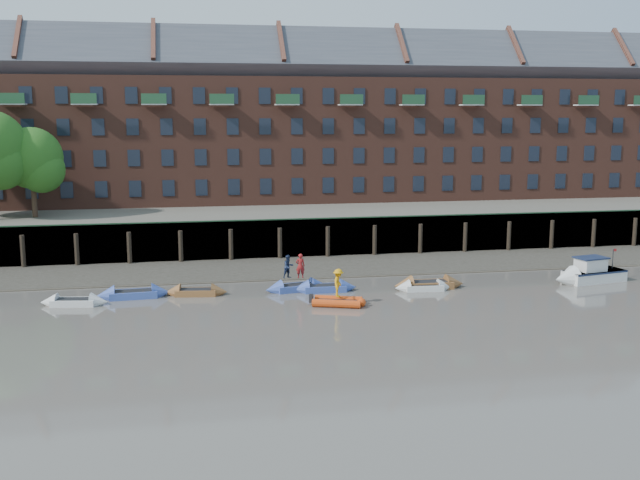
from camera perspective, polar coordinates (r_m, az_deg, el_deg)
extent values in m
plane|color=#615A53|center=(41.13, 3.63, -7.18)|extent=(220.00, 220.00, 0.00)
cube|color=#3D382F|center=(58.22, -0.64, -2.10)|extent=(110.00, 8.00, 0.50)
cube|color=#4C4336|center=(54.95, -0.04, -2.82)|extent=(110.00, 1.60, 0.10)
cube|color=#2D2A26|center=(62.19, -1.32, 0.16)|extent=(110.00, 0.80, 3.20)
cylinder|color=black|center=(62.11, -21.70, -0.83)|extent=(0.36, 0.36, 2.60)
cylinder|color=black|center=(61.44, -18.04, -0.73)|extent=(0.36, 0.36, 2.60)
cylinder|color=black|center=(61.02, -14.32, -0.62)|extent=(0.36, 0.36, 2.60)
cylinder|color=black|center=(60.86, -10.56, -0.50)|extent=(0.36, 0.36, 2.60)
cylinder|color=black|center=(60.96, -6.80, -0.39)|extent=(0.36, 0.36, 2.60)
cylinder|color=black|center=(61.33, -3.07, -0.27)|extent=(0.36, 0.36, 2.60)
cylinder|color=black|center=(61.95, 0.60, -0.16)|extent=(0.36, 0.36, 2.60)
cylinder|color=black|center=(62.82, 4.18, -0.04)|extent=(0.36, 0.36, 2.60)
cylinder|color=black|center=(63.93, 7.66, 0.07)|extent=(0.36, 0.36, 2.60)
cylinder|color=black|center=(65.27, 11.00, 0.17)|extent=(0.36, 0.36, 2.60)
cylinder|color=black|center=(66.82, 14.20, 0.27)|extent=(0.36, 0.36, 2.60)
cylinder|color=black|center=(68.57, 17.24, 0.37)|extent=(0.36, 0.36, 2.60)
cylinder|color=black|center=(70.50, 20.13, 0.46)|extent=(0.36, 0.36, 2.60)
cylinder|color=black|center=(72.60, 22.85, 0.54)|extent=(0.36, 0.36, 2.60)
cube|color=#264C2D|center=(61.64, -1.29, 1.63)|extent=(110.00, 0.06, 0.10)
cube|color=#5E594D|center=(75.50, -2.95, 1.86)|extent=(110.00, 28.00, 3.20)
cube|color=brown|center=(75.82, -3.09, 7.66)|extent=(80.00, 10.00, 12.00)
cube|color=#42444C|center=(75.90, -3.15, 13.10)|extent=(80.60, 15.56, 15.56)
cube|color=black|center=(71.75, -21.10, 3.53)|extent=(1.10, 0.12, 1.50)
cube|color=black|center=(71.25, -18.73, 3.63)|extent=(1.10, 0.12, 1.50)
cube|color=black|center=(70.88, -16.32, 3.73)|extent=(1.10, 0.12, 1.50)
cube|color=black|center=(70.63, -13.90, 3.81)|extent=(1.10, 0.12, 1.50)
cube|color=black|center=(70.50, -11.46, 3.90)|extent=(1.10, 0.12, 1.50)
cube|color=black|center=(70.51, -9.02, 3.97)|extent=(1.10, 0.12, 1.50)
cube|color=black|center=(70.64, -6.58, 4.04)|extent=(1.10, 0.12, 1.50)
cube|color=black|center=(70.90, -4.15, 4.10)|extent=(1.10, 0.12, 1.50)
cube|color=black|center=(71.28, -1.75, 4.15)|extent=(1.10, 0.12, 1.50)
cube|color=black|center=(71.79, 0.62, 4.19)|extent=(1.10, 0.12, 1.50)
cube|color=black|center=(72.41, 2.96, 4.23)|extent=(1.10, 0.12, 1.50)
cube|color=black|center=(73.16, 5.25, 4.26)|extent=(1.10, 0.12, 1.50)
cube|color=black|center=(74.02, 7.50, 4.28)|extent=(1.10, 0.12, 1.50)
cube|color=black|center=(74.99, 9.69, 4.29)|extent=(1.10, 0.12, 1.50)
cube|color=black|center=(76.07, 11.82, 4.30)|extent=(1.10, 0.12, 1.50)
cube|color=black|center=(77.24, 13.89, 4.30)|extent=(1.10, 0.12, 1.50)
cube|color=black|center=(78.52, 15.89, 4.30)|extent=(1.10, 0.12, 1.50)
cube|color=black|center=(79.89, 17.83, 4.29)|extent=(1.10, 0.12, 1.50)
cube|color=black|center=(81.34, 19.70, 4.28)|extent=(1.10, 0.12, 1.50)
cube|color=black|center=(82.88, 21.50, 4.26)|extent=(1.10, 0.12, 1.50)
cube|color=black|center=(71.53, -21.24, 5.76)|extent=(1.10, 0.12, 1.50)
cube|color=black|center=(71.03, -18.85, 5.88)|extent=(1.10, 0.12, 1.50)
cube|color=black|center=(70.66, -16.43, 5.98)|extent=(1.10, 0.12, 1.50)
cube|color=black|center=(70.40, -13.99, 6.08)|extent=(1.10, 0.12, 1.50)
cube|color=black|center=(70.28, -11.54, 6.17)|extent=(1.10, 0.12, 1.50)
cube|color=black|center=(70.28, -9.08, 6.24)|extent=(1.10, 0.12, 1.50)
cube|color=black|center=(70.42, -6.63, 6.30)|extent=(1.10, 0.12, 1.50)
cube|color=black|center=(70.68, -4.18, 6.35)|extent=(1.10, 0.12, 1.50)
cube|color=black|center=(71.06, -1.76, 6.39)|extent=(1.10, 0.12, 1.50)
cube|color=black|center=(71.57, 0.63, 6.42)|extent=(1.10, 0.12, 1.50)
cube|color=black|center=(72.20, 2.98, 6.44)|extent=(1.10, 0.12, 1.50)
cube|color=black|center=(72.95, 5.29, 6.45)|extent=(1.10, 0.12, 1.50)
cube|color=black|center=(73.81, 7.55, 6.44)|extent=(1.10, 0.12, 1.50)
cube|color=black|center=(74.78, 9.75, 6.43)|extent=(1.10, 0.12, 1.50)
cube|color=black|center=(75.86, 11.89, 6.41)|extent=(1.10, 0.12, 1.50)
cube|color=black|center=(77.04, 13.97, 6.38)|extent=(1.10, 0.12, 1.50)
cube|color=black|center=(78.32, 15.99, 6.34)|extent=(1.10, 0.12, 1.50)
cube|color=black|center=(79.69, 17.93, 6.29)|extent=(1.10, 0.12, 1.50)
cube|color=black|center=(81.15, 19.81, 6.25)|extent=(1.10, 0.12, 1.50)
cube|color=black|center=(82.69, 21.62, 6.19)|extent=(1.10, 0.12, 1.50)
cube|color=black|center=(71.43, -21.38, 8.00)|extent=(1.10, 0.12, 1.50)
cube|color=black|center=(70.92, -18.98, 8.13)|extent=(1.10, 0.12, 1.50)
cube|color=black|center=(70.55, -16.54, 8.25)|extent=(1.10, 0.12, 1.50)
cube|color=black|center=(70.29, -14.09, 8.36)|extent=(1.10, 0.12, 1.50)
cube|color=black|center=(70.17, -11.62, 8.45)|extent=(1.10, 0.12, 1.50)
cube|color=black|center=(70.17, -9.14, 8.52)|extent=(1.10, 0.12, 1.50)
cube|color=black|center=(70.31, -6.67, 8.58)|extent=(1.10, 0.12, 1.50)
cube|color=black|center=(70.56, -4.21, 8.62)|extent=(1.10, 0.12, 1.50)
cube|color=black|center=(70.95, -1.77, 8.65)|extent=(1.10, 0.12, 1.50)
cube|color=black|center=(71.46, 0.63, 8.66)|extent=(1.10, 0.12, 1.50)
cube|color=black|center=(72.09, 3.00, 8.66)|extent=(1.10, 0.12, 1.50)
cube|color=black|center=(72.84, 5.32, 8.64)|extent=(1.10, 0.12, 1.50)
cube|color=black|center=(73.70, 7.60, 8.61)|extent=(1.10, 0.12, 1.50)
cube|color=black|center=(74.68, 9.81, 8.57)|extent=(1.10, 0.12, 1.50)
cube|color=black|center=(75.76, 11.97, 8.52)|extent=(1.10, 0.12, 1.50)
cube|color=black|center=(76.94, 14.06, 8.46)|extent=(1.10, 0.12, 1.50)
cube|color=black|center=(78.22, 16.08, 8.38)|extent=(1.10, 0.12, 1.50)
cube|color=black|center=(79.59, 18.04, 8.31)|extent=(1.10, 0.12, 1.50)
cube|color=black|center=(81.05, 19.93, 8.22)|extent=(1.10, 0.12, 1.50)
cube|color=black|center=(82.59, 21.74, 8.13)|extent=(1.10, 0.12, 1.50)
cube|color=black|center=(71.43, -21.52, 10.24)|extent=(1.10, 0.12, 1.50)
cube|color=black|center=(70.92, -19.10, 10.39)|extent=(1.10, 0.12, 1.50)
cube|color=black|center=(70.55, -16.66, 10.52)|extent=(1.10, 0.12, 1.50)
cube|color=black|center=(70.29, -14.18, 10.64)|extent=(1.10, 0.12, 1.50)
cube|color=black|center=(70.17, -11.70, 10.73)|extent=(1.10, 0.12, 1.50)
cube|color=black|center=(70.17, -9.20, 10.81)|extent=(1.10, 0.12, 1.50)
cube|color=black|center=(70.31, -6.72, 10.86)|extent=(1.10, 0.12, 1.50)
cube|color=black|center=(70.57, -4.24, 10.90)|extent=(1.10, 0.12, 1.50)
cube|color=black|center=(70.95, -1.79, 10.91)|extent=(1.10, 0.12, 1.50)
cube|color=black|center=(71.46, 0.64, 10.91)|extent=(1.10, 0.12, 1.50)
cube|color=black|center=(72.09, 3.02, 10.89)|extent=(1.10, 0.12, 1.50)
cube|color=black|center=(72.84, 5.36, 10.85)|extent=(1.10, 0.12, 1.50)
cube|color=black|center=(73.70, 7.65, 10.79)|extent=(1.10, 0.12, 1.50)
cube|color=black|center=(74.68, 9.88, 10.72)|extent=(1.10, 0.12, 1.50)
cube|color=black|center=(75.76, 12.04, 10.64)|extent=(1.10, 0.12, 1.50)
cube|color=black|center=(76.94, 14.15, 10.54)|extent=(1.10, 0.12, 1.50)
cube|color=black|center=(78.22, 16.18, 10.43)|extent=(1.10, 0.12, 1.50)
cube|color=black|center=(79.59, 18.15, 10.32)|extent=(1.10, 0.12, 1.50)
cube|color=black|center=(81.05, 20.04, 10.20)|extent=(1.10, 0.12, 1.50)
cube|color=black|center=(82.59, 21.87, 10.07)|extent=(1.10, 0.12, 1.50)
cylinder|color=#3A281C|center=(67.17, -20.97, 3.33)|extent=(0.44, 0.44, 4.00)
sphere|color=#29601B|center=(66.93, -21.12, 5.85)|extent=(5.12, 5.12, 5.12)
cube|color=silver|center=(49.40, -18.23, -4.52)|extent=(2.82, 1.58, 0.42)
cone|color=silver|center=(48.99, -16.47, -4.54)|extent=(1.20, 1.35, 1.21)
cone|color=silver|center=(49.85, -19.96, -4.49)|extent=(1.20, 1.35, 1.21)
cube|color=black|center=(49.35, -18.24, -4.30)|extent=(2.34, 1.22, 0.06)
cube|color=#3B54A7|center=(50.31, -14.04, -4.03)|extent=(3.11, 1.59, 0.47)
cone|color=#3B54A7|center=(50.35, -12.03, -3.94)|extent=(1.27, 1.45, 1.36)
cone|color=#3B54A7|center=(50.33, -16.05, -4.11)|extent=(1.27, 1.45, 1.36)
cube|color=black|center=(50.26, -14.05, -3.79)|extent=(2.59, 1.21, 0.06)
cube|color=brown|center=(50.16, -9.42, -3.94)|extent=(2.78, 1.52, 0.41)
cone|color=brown|center=(50.00, -7.66, -3.94)|extent=(1.17, 1.32, 1.20)
cone|color=brown|center=(50.35, -11.18, -3.94)|extent=(1.17, 1.32, 1.20)
cube|color=black|center=(50.11, -9.43, -3.73)|extent=(2.30, 1.17, 0.06)
cube|color=#3B54A7|center=(50.74, -1.80, -3.64)|extent=(3.00, 1.81, 0.44)
cone|color=#3B54A7|center=(51.31, -0.08, -3.48)|extent=(1.32, 1.46, 1.27)
cone|color=#3B54A7|center=(50.22, -3.56, -3.79)|extent=(1.32, 1.46, 1.27)
cube|color=black|center=(50.70, -1.80, -3.42)|extent=(2.48, 1.40, 0.06)
cube|color=#3B54A7|center=(50.52, 0.35, -3.69)|extent=(2.82, 1.30, 0.44)
cone|color=#3B54A7|center=(50.82, 2.16, -3.62)|extent=(1.10, 1.28, 1.26)
cone|color=#3B54A7|center=(50.26, -1.49, -3.77)|extent=(1.10, 1.28, 1.26)
cube|color=black|center=(50.47, 0.35, -3.47)|extent=(2.35, 0.97, 0.06)
cube|color=silver|center=(51.33, 7.91, -3.59)|extent=(2.62, 1.30, 0.40)
cone|color=silver|center=(51.73, 9.51, -3.53)|extent=(1.06, 1.21, 1.16)
cone|color=silver|center=(50.97, 6.28, -3.65)|extent=(1.06, 1.21, 1.16)
cube|color=black|center=(51.28, 7.91, -3.40)|extent=(2.18, 0.99, 0.06)
cube|color=brown|center=(51.93, 8.30, -3.39)|extent=(3.18, 1.47, 0.49)
cone|color=brown|center=(52.52, 10.22, -3.30)|extent=(1.25, 1.44, 1.43)
cone|color=brown|center=(51.41, 6.34, -3.48)|extent=(1.25, 1.44, 1.43)
cube|color=black|center=(51.88, 8.31, -3.15)|extent=(2.65, 1.11, 0.06)
cylinder|color=#CF4211|center=(47.43, 1.42, -4.55)|extent=(3.00, 1.46, 0.50)
cylinder|color=#CF4211|center=(46.43, 1.25, -4.87)|extent=(3.00, 1.46, 0.50)
sphere|color=#CF4211|center=(46.76, 3.17, -4.78)|extent=(0.57, 0.57, 0.57)
cube|color=black|center=(46.93, 1.34, -4.71)|extent=(2.64, 1.64, 0.17)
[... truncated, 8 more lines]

